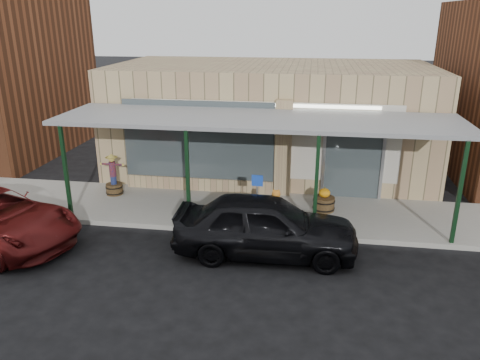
% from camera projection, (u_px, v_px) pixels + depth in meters
% --- Properties ---
extents(ground, '(120.00, 120.00, 0.00)m').
position_uv_depth(ground, '(239.00, 272.00, 11.51)').
color(ground, black).
rests_on(ground, ground).
extents(sidewalk, '(40.00, 3.20, 0.15)m').
position_uv_depth(sidewalk, '(256.00, 212.00, 14.84)').
color(sidewalk, gray).
rests_on(sidewalk, ground).
extents(storefront, '(12.00, 6.25, 4.20)m').
position_uv_depth(storefront, '(271.00, 119.00, 18.42)').
color(storefront, tan).
rests_on(storefront, ground).
extents(awning, '(12.00, 3.00, 3.04)m').
position_uv_depth(awning, '(257.00, 121.00, 13.82)').
color(awning, slate).
rests_on(awning, ground).
extents(block_buildings_near, '(61.00, 8.00, 8.00)m').
position_uv_depth(block_buildings_near, '(325.00, 74.00, 18.53)').
color(block_buildings_near, brown).
rests_on(block_buildings_near, ground).
extents(barrel_scarecrow, '(0.88, 0.59, 1.44)m').
position_uv_depth(barrel_scarecrow, '(114.00, 181.00, 15.93)').
color(barrel_scarecrow, brown).
rests_on(barrel_scarecrow, sidewalk).
extents(barrel_pumpkin, '(0.83, 0.83, 0.79)m').
position_uv_depth(barrel_pumpkin, '(324.00, 202.00, 14.66)').
color(barrel_pumpkin, brown).
rests_on(barrel_pumpkin, sidewalk).
extents(handicap_sign, '(0.32, 0.05, 1.56)m').
position_uv_depth(handicap_sign, '(257.00, 194.00, 13.34)').
color(handicap_sign, gray).
rests_on(handicap_sign, sidewalk).
extents(parked_sedan, '(4.82, 2.06, 1.62)m').
position_uv_depth(parked_sedan, '(266.00, 226.00, 12.12)').
color(parked_sedan, black).
rests_on(parked_sedan, ground).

